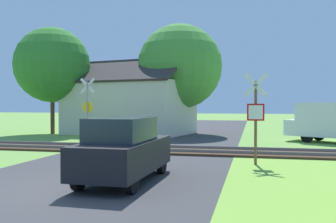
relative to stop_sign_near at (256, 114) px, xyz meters
name	(u,v)px	position (x,y,z in m)	size (l,w,h in m)	color
ground_plane	(72,189)	(-4.58, -4.90, -1.82)	(160.00, 160.00, 0.00)	#6B9942
road_asphalt	(103,174)	(-4.58, -2.90, -1.81)	(7.49, 80.00, 0.01)	#38383A
rail_track	(153,150)	(-4.58, 2.94, -1.76)	(60.00, 2.60, 0.22)	#422D1E
stop_sign_near	(256,114)	(0.00, 0.00, 0.00)	(0.88, 0.15, 3.26)	brown
crossing_sign_far	(87,106)	(-9.11, 5.74, 0.24)	(0.88, 0.13, 3.62)	#9E9EA5
house	(130,106)	(-8.92, 12.54, 0.21)	(9.86, 7.70, 5.44)	beige
tree_left	(52,65)	(-14.31, 11.02, 3.18)	(5.43, 5.43, 7.71)	#513823
tree_center	(180,67)	(-5.31, 13.15, 3.07)	(6.15, 6.15, 7.97)	#513823
mail_truck	(335,121)	(4.35, 8.57, -0.58)	(5.13, 4.19, 2.24)	white
parked_car	(124,149)	(-3.57, -3.80, -0.92)	(1.73, 4.04, 1.78)	black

